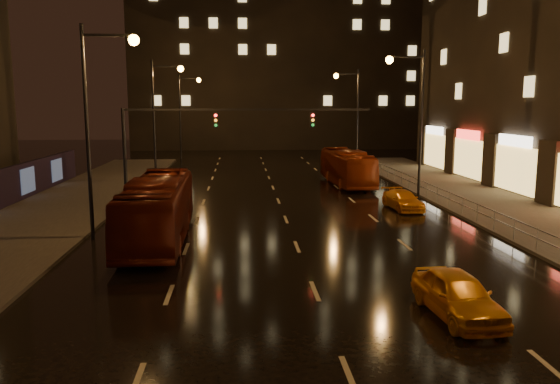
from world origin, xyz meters
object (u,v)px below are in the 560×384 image
Objects in this scene: bus_red at (158,209)px; taxi_near at (458,295)px; taxi_far at (403,200)px; bus_curb at (347,167)px.

taxi_near is (10.44, -10.29, -0.82)m from bus_red.
taxi_far is (3.46, 17.14, -0.12)m from taxi_near.
bus_red reaches higher than taxi_far.
taxi_near reaches higher than taxi_far.
bus_red is at bearing -159.60° from taxi_far.
bus_curb is 2.49× the size of taxi_near.
bus_curb reaches higher than taxi_near.
taxi_near is (-2.04, -27.82, -0.72)m from bus_curb.
bus_curb is at bearing 53.27° from bus_red.
taxi_near is at bearing -107.22° from taxi_far.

